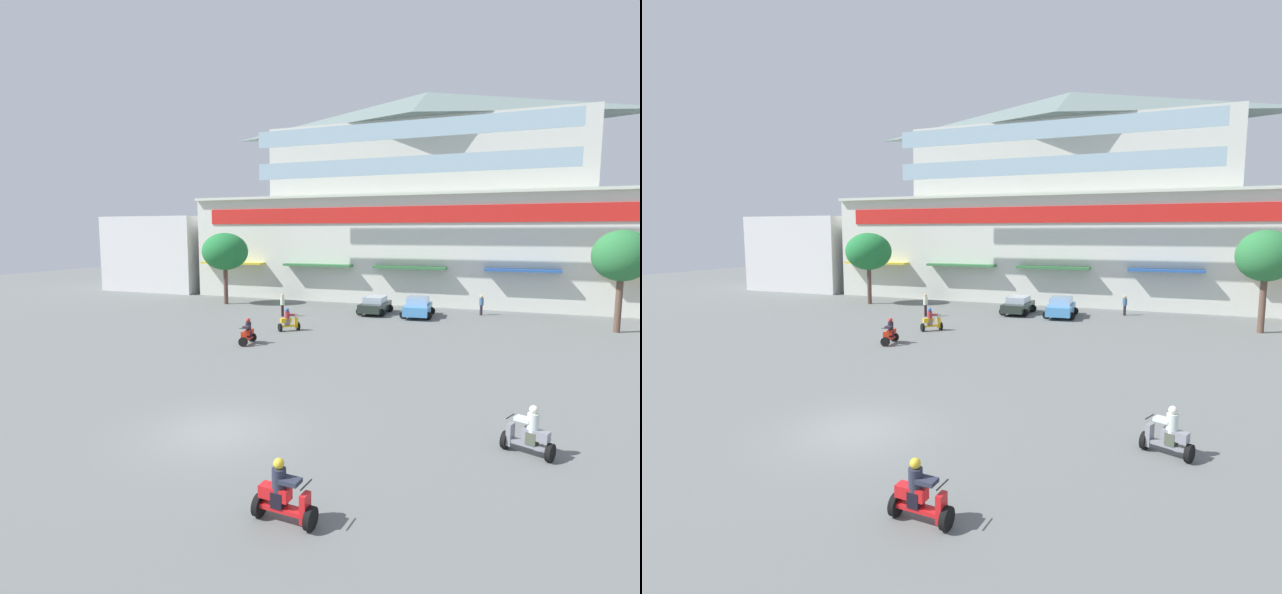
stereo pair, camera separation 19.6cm
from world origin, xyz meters
TOP-DOWN VIEW (x-y plane):
  - ground_plane at (0.00, 13.00)m, footprint 128.00×128.00m
  - colonial_building at (-0.00, 35.31)m, footprint 43.32×14.58m
  - flank_building_left at (-28.33, 33.82)m, footprint 11.48×8.78m
  - plaza_tree_0 at (-15.61, 25.32)m, footprint 4.14×3.86m
  - plaza_tree_1 at (14.65, 23.32)m, footprint 3.49×3.12m
  - parked_car_0 at (-1.73, 24.85)m, footprint 2.31×3.99m
  - parked_car_1 at (1.68, 24.62)m, footprint 2.56×4.24m
  - scooter_rider_0 at (-5.56, 11.62)m, footprint 0.69×1.53m
  - scooter_rider_2 at (-5.05, 16.03)m, footprint 1.34×1.36m
  - scooter_rider_3 at (9.22, 1.79)m, footprint 1.51×1.02m
  - scooter_rider_4 at (4.18, -3.87)m, footprint 1.45×0.61m
  - pedestrian_1 at (-7.91, 21.01)m, footprint 0.39×0.39m
  - pedestrian_2 at (6.08, 27.20)m, footprint 0.47×0.47m

SIDE VIEW (x-z plane):
  - ground_plane at x=0.00m, z-range 0.00..0.00m
  - scooter_rider_4 at x=4.18m, z-range -0.13..1.33m
  - scooter_rider_0 at x=-5.56m, z-range -0.14..1.35m
  - scooter_rider_3 at x=9.22m, z-range -0.14..1.36m
  - scooter_rider_2 at x=-5.05m, z-range -0.13..1.38m
  - parked_car_0 at x=-1.73m, z-range 0.02..1.38m
  - parked_car_1 at x=1.68m, z-range 0.00..1.52m
  - pedestrian_2 at x=6.08m, z-range 0.12..1.69m
  - pedestrian_1 at x=-7.91m, z-range 0.13..1.86m
  - flank_building_left at x=-28.33m, z-range 0.00..8.03m
  - plaza_tree_0 at x=-15.61m, z-range 1.50..7.81m
  - plaza_tree_1 at x=14.65m, z-range 1.59..8.11m
  - colonial_building at x=0.00m, z-range -1.22..17.97m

